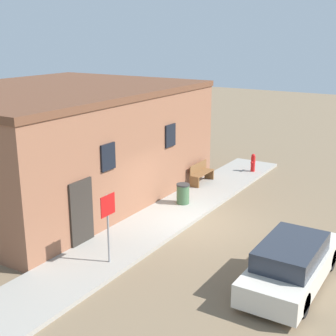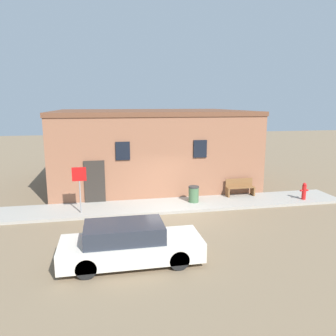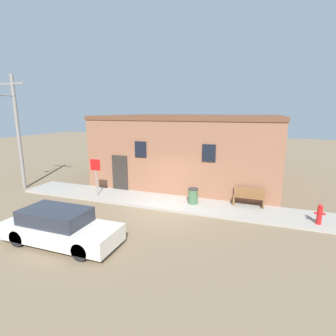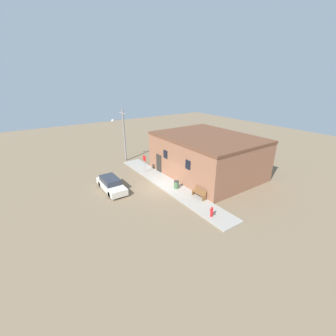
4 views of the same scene
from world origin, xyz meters
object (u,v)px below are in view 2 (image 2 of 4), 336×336
at_px(fire_hydrant, 304,191).
at_px(parked_car, 130,244).
at_px(stop_sign, 79,182).
at_px(trash_bin, 194,194).
at_px(bench, 240,187).

xyz_separation_m(fire_hydrant, parked_car, (-9.18, -4.79, 0.06)).
bearing_deg(parked_car, stop_sign, 110.30).
bearing_deg(fire_hydrant, stop_sign, 179.86).
distance_m(trash_bin, parked_car, 6.52).
bearing_deg(parked_car, bench, 44.13).
relative_size(stop_sign, bench, 1.39).
height_order(bench, parked_car, parked_car).
distance_m(bench, parked_car, 8.75).
xyz_separation_m(fire_hydrant, trash_bin, (-5.60, 0.66, -0.03)).
height_order(stop_sign, bench, stop_sign).
bearing_deg(stop_sign, trash_bin, 6.69).
distance_m(fire_hydrant, stop_sign, 11.01).
height_order(fire_hydrant, trash_bin, fire_hydrant).
bearing_deg(stop_sign, parked_car, -69.70).
xyz_separation_m(bench, parked_car, (-6.28, -6.09, 0.06)).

